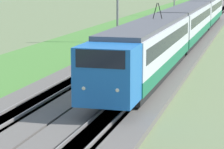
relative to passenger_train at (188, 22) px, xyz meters
The scene contains 6 objects.
ballast_main 5.91m from the passenger_train, 56.20° to the left, with size 240.00×4.40×0.30m.
ballast_adjacent 3.77m from the passenger_train, ahead, with size 240.00×4.40×0.30m.
track_main 5.91m from the passenger_train, 56.20° to the left, with size 240.00×1.57×0.45m.
track_adjacent 3.77m from the passenger_train, ahead, with size 240.00×1.57×0.45m.
grass_verge 10.58m from the passenger_train, 72.84° to the left, with size 240.00×9.93×0.12m.
passenger_train is the anchor object (origin of this frame).
Camera 1 is at (-6.39, -11.09, 6.89)m, focal length 85.00 mm.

